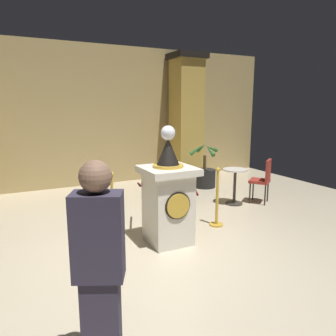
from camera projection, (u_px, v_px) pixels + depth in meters
The scene contains 11 objects.
ground_plane at pixel (165, 253), 4.67m from camera, with size 10.92×10.92×0.00m, color beige.
back_wall at pixel (86, 116), 8.39m from camera, with size 10.92×0.16×3.63m, color tan.
pedestal_clock at pixel (168, 198), 4.91m from camera, with size 0.77×0.77×1.80m.
stanchion_near at pixel (217, 205), 5.67m from camera, with size 0.24×0.24×1.05m.
stanchion_far at pixel (113, 210), 5.44m from camera, with size 0.24×0.24×1.02m.
velvet_rope at pixel (166, 184), 5.47m from camera, with size 1.19×1.17×0.22m.
column_right at pixel (186, 119), 9.09m from camera, with size 0.89×0.89×3.49m.
potted_palm_right at pixel (204, 175), 8.40m from camera, with size 0.86×0.85×1.17m.
bystander_guest at pixel (99, 269), 2.35m from camera, with size 0.42×0.35×1.72m.
cafe_table at pixel (235, 182), 6.89m from camera, with size 0.52×0.52×0.77m.
cafe_chair_red at pixel (263, 177), 6.96m from camera, with size 0.56×0.56×0.96m.
Camera 1 is at (-1.91, -3.91, 2.09)m, focal length 34.61 mm.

